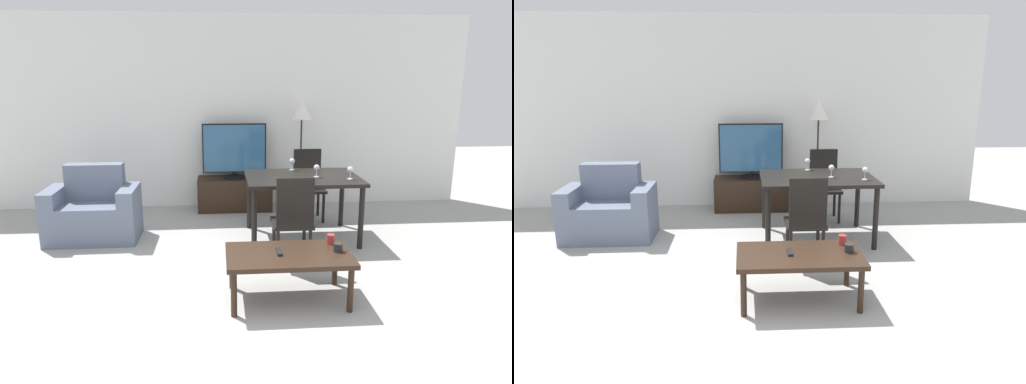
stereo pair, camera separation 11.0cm
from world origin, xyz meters
The scene contains 16 objects.
ground_plane centered at (0.00, 0.00, 0.00)m, with size 18.00×18.00×0.00m, color #9E9E99.
wall_back centered at (0.00, 3.70, 1.35)m, with size 7.48×0.06×2.70m.
armchair centered at (-1.31, 2.33, 0.32)m, with size 1.03×0.62×0.86m.
tv_stand centered at (0.38, 3.42, 0.23)m, with size 1.04×0.42×0.46m.
tv centered at (0.38, 3.42, 0.85)m, with size 0.89×0.31×0.77m.
coffee_table centered at (0.73, 0.63, 0.37)m, with size 1.05×0.61×0.42m.
dining_table centered at (1.12, 2.16, 0.66)m, with size 1.30×0.94×0.75m.
dining_chair_near centered at (0.89, 1.38, 0.50)m, with size 0.40×0.40×0.92m.
dining_chair_far centered at (1.34, 2.94, 0.50)m, with size 0.40×0.40×0.92m.
floor_lamp centered at (1.32, 3.42, 1.31)m, with size 0.29×0.29×1.54m.
remote_primary centered at (0.65, 0.64, 0.43)m, with size 0.04×0.15×0.02m.
cup_white_near centered at (1.13, 0.82, 0.46)m, with size 0.07×0.07×0.08m.
cup_colored_far centered at (1.15, 0.64, 0.46)m, with size 0.08×0.08×0.07m.
wine_glass_left centered at (1.27, 2.10, 0.85)m, with size 0.07×0.07×0.15m.
wine_glass_center centered at (1.05, 2.52, 0.85)m, with size 0.07×0.07×0.15m.
wine_glass_right centered at (1.61, 1.95, 0.85)m, with size 0.07×0.07×0.15m.
Camera 1 is at (0.17, -2.91, 1.85)m, focal length 32.00 mm.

